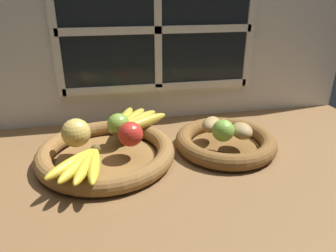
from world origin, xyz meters
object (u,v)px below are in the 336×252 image
object	(u,v)px
apple_green_back	(118,125)
apple_golden_left	(76,133)
fruit_bowl_left	(106,153)
fruit_bowl_right	(225,142)
banana_bunch_back	(133,121)
potato_oblong	(211,124)
apple_red_right	(131,134)
potato_small	(242,131)
banana_bunch_front	(83,164)
lime_near	(223,131)

from	to	relation	value
apple_green_back	apple_golden_left	bearing A→B (deg)	-157.33
fruit_bowl_left	apple_green_back	world-z (taller)	apple_green_back
fruit_bowl_right	banana_bunch_back	bearing A→B (deg)	156.54
apple_green_back	banana_bunch_back	world-z (taller)	apple_green_back
apple_golden_left	banana_bunch_back	bearing A→B (deg)	32.95
apple_green_back	potato_oblong	distance (cm)	26.86
apple_red_right	fruit_bowl_left	bearing A→B (deg)	165.26
apple_red_right	apple_green_back	xyz separation A→B (cm)	(-2.79, 7.27, -0.11)
apple_golden_left	apple_green_back	size ratio (longest dim) A/B	1.18
apple_golden_left	apple_green_back	bearing A→B (deg)	22.67
fruit_bowl_right	potato_small	xyz separation A→B (cm)	(3.21, -3.21, 4.65)
apple_red_right	apple_golden_left	bearing A→B (deg)	169.54
banana_bunch_front	apple_golden_left	bearing A→B (deg)	99.63
fruit_bowl_left	apple_red_right	size ratio (longest dim) A/B	5.58
fruit_bowl_left	potato_small	xyz separation A→B (cm)	(37.42, -3.21, 4.66)
banana_bunch_back	potato_small	size ratio (longest dim) A/B	2.77
potato_oblong	fruit_bowl_right	bearing A→B (deg)	-37.87
lime_near	apple_green_back	bearing A→B (deg)	161.28
fruit_bowl_right	lime_near	xyz separation A→B (cm)	(-2.59, -3.88, 5.55)
potato_small	potato_oblong	world-z (taller)	same
apple_golden_left	potato_oblong	world-z (taller)	apple_golden_left
fruit_bowl_right	banana_bunch_front	world-z (taller)	banana_bunch_front
banana_bunch_back	lime_near	distance (cm)	27.53
banana_bunch_front	potato_oblong	xyz separation A→B (cm)	(35.78, 14.55, 0.71)
apple_green_back	banana_bunch_back	bearing A→B (deg)	50.22
apple_green_back	potato_oblong	bearing A→B (deg)	-5.78
apple_green_back	fruit_bowl_left	bearing A→B (deg)	-125.35
fruit_bowl_right	apple_red_right	distance (cm)	28.18
potato_small	banana_bunch_back	bearing A→B (deg)	153.57
apple_golden_left	banana_bunch_front	size ratio (longest dim) A/B	0.45
potato_oblong	banana_bunch_front	bearing A→B (deg)	-157.88
fruit_bowl_right	apple_red_right	xyz separation A→B (cm)	(-27.52, -1.76, 5.84)
apple_golden_left	apple_green_back	world-z (taller)	apple_golden_left
apple_red_right	lime_near	bearing A→B (deg)	-4.87
apple_green_back	fruit_bowl_right	bearing A→B (deg)	-10.30
apple_green_back	potato_small	world-z (taller)	apple_green_back
potato_oblong	lime_near	xyz separation A→B (cm)	(1.02, -6.69, 0.95)
banana_bunch_back	apple_green_back	bearing A→B (deg)	-129.78
banana_bunch_back	apple_red_right	bearing A→B (deg)	-98.33
banana_bunch_front	potato_small	bearing A→B (deg)	11.33
apple_red_right	apple_green_back	distance (cm)	7.79
fruit_bowl_left	apple_green_back	distance (cm)	8.86
fruit_bowl_left	lime_near	size ratio (longest dim) A/B	6.10
apple_golden_left	potato_oblong	size ratio (longest dim) A/B	0.96
fruit_bowl_left	banana_bunch_front	distance (cm)	13.41
potato_oblong	fruit_bowl_left	bearing A→B (deg)	-174.76
fruit_bowl_left	lime_near	xyz separation A→B (cm)	(31.62, -3.88, 5.57)
apple_green_back	potato_oblong	size ratio (longest dim) A/B	0.81
fruit_bowl_right	potato_small	bearing A→B (deg)	-45.00
apple_red_right	potato_oblong	size ratio (longest dim) A/B	0.84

